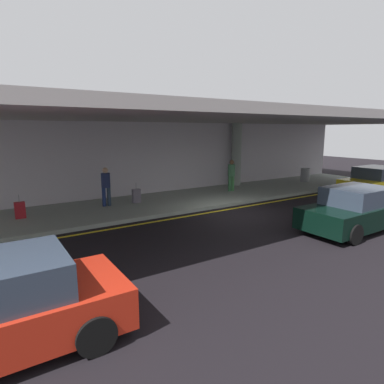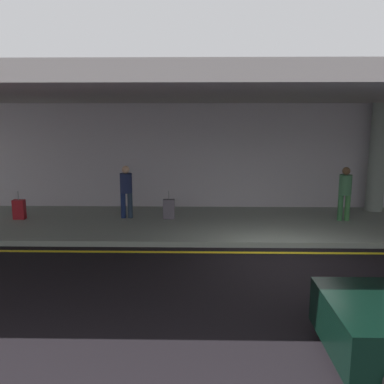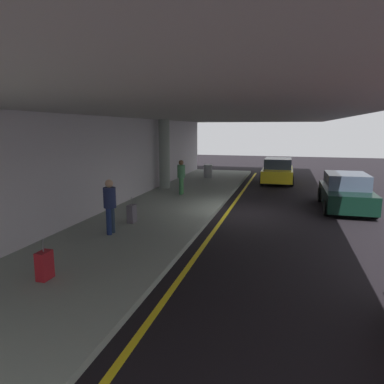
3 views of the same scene
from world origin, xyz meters
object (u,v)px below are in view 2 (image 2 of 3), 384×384
at_px(suitcase_upright_primary, 19,209).
at_px(suitcase_upright_secondary, 169,209).
at_px(support_column_left_mid, 378,158).
at_px(traveler_with_luggage, 126,188).
at_px(person_waiting_for_ride, 345,190).

bearing_deg(suitcase_upright_primary, suitcase_upright_secondary, 16.20).
height_order(support_column_left_mid, suitcase_upright_secondary, support_column_left_mid).
relative_size(traveler_with_luggage, suitcase_upright_primary, 1.87).
xyz_separation_m(support_column_left_mid, suitcase_upright_primary, (-11.72, -1.43, -1.51)).
height_order(person_waiting_for_ride, suitcase_upright_secondary, person_waiting_for_ride).
bearing_deg(suitcase_upright_primary, traveler_with_luggage, 18.22).
bearing_deg(suitcase_upright_secondary, suitcase_upright_primary, -165.08).
xyz_separation_m(person_waiting_for_ride, suitcase_upright_secondary, (-5.47, 0.12, -0.65)).
xyz_separation_m(suitcase_upright_primary, suitcase_upright_secondary, (4.73, 0.15, 0.00)).
xyz_separation_m(support_column_left_mid, person_waiting_for_ride, (-1.52, -1.40, -0.86)).
xyz_separation_m(traveler_with_luggage, suitcase_upright_secondary, (1.36, -0.08, -0.65)).
xyz_separation_m(traveler_with_luggage, suitcase_upright_primary, (-3.38, -0.23, -0.65)).
relative_size(support_column_left_mid, suitcase_upright_secondary, 4.06).
xyz_separation_m(support_column_left_mid, traveler_with_luggage, (-8.35, -1.20, -0.86)).
bearing_deg(person_waiting_for_ride, suitcase_upright_secondary, 5.81).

